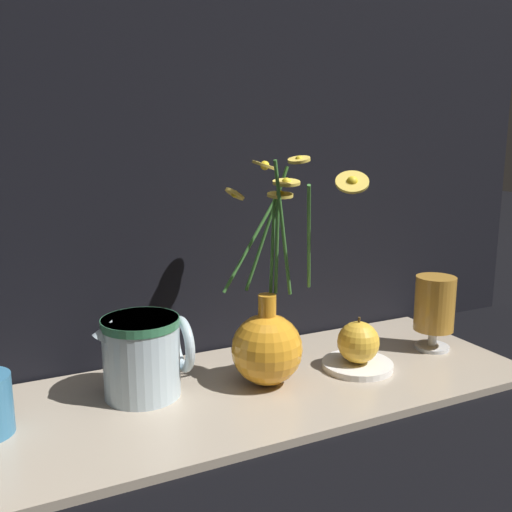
# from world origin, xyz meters

# --- Properties ---
(ground_plane) EXTENTS (6.00, 6.00, 0.00)m
(ground_plane) POSITION_xyz_m (0.00, 0.00, 0.00)
(ground_plane) COLOR black
(shelf) EXTENTS (0.87, 0.32, 0.01)m
(shelf) POSITION_xyz_m (0.00, 0.00, 0.01)
(shelf) COLOR tan
(shelf) RESTS_ON ground_plane
(backdrop_wall) EXTENTS (1.37, 0.02, 1.10)m
(backdrop_wall) POSITION_xyz_m (0.00, 0.18, 0.55)
(backdrop_wall) COLOR black
(backdrop_wall) RESTS_ON ground_plane
(vase_with_flowers) EXTENTS (0.18, 0.20, 0.34)m
(vase_with_flowers) POSITION_xyz_m (0.03, -0.00, 0.08)
(vase_with_flowers) COLOR orange
(vase_with_flowers) RESTS_ON shelf
(ceramic_pitcher) EXTENTS (0.13, 0.11, 0.13)m
(ceramic_pitcher) POSITION_xyz_m (-0.15, 0.04, 0.08)
(ceramic_pitcher) COLOR silver
(ceramic_pitcher) RESTS_ON shelf
(tea_glass) EXTENTS (0.07, 0.07, 0.13)m
(tea_glass) POSITION_xyz_m (0.35, -0.00, 0.09)
(tea_glass) COLOR silver
(tea_glass) RESTS_ON shelf
(saucer_plate) EXTENTS (0.11, 0.11, 0.01)m
(saucer_plate) POSITION_xyz_m (0.18, -0.01, 0.02)
(saucer_plate) COLOR white
(saucer_plate) RESTS_ON shelf
(orange_fruit) EXTENTS (0.07, 0.07, 0.08)m
(orange_fruit) POSITION_xyz_m (0.18, -0.01, 0.06)
(orange_fruit) COLOR gold
(orange_fruit) RESTS_ON saucer_plate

